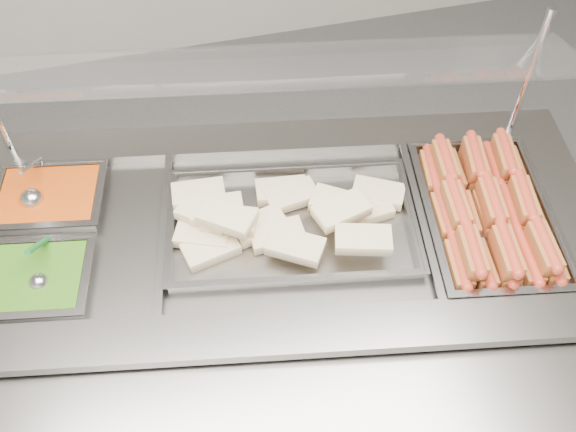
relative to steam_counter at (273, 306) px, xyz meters
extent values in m
cube|color=slate|center=(0.00, 0.00, -0.01)|extent=(1.90, 1.07, 0.87)
cube|color=gray|center=(-0.06, -0.34, 0.44)|extent=(1.87, 0.48, 0.03)
cube|color=gray|center=(0.06, 0.34, 0.44)|extent=(1.87, 0.48, 0.03)
cube|color=gray|center=(0.86, -0.16, 0.44)|extent=(0.23, 0.58, 0.03)
cube|color=black|center=(0.00, 0.00, 0.32)|extent=(1.69, 0.86, 0.02)
cube|color=gray|center=(0.42, -0.08, 0.45)|extent=(0.13, 0.56, 0.01)
cube|color=gray|center=(-0.29, 0.06, 0.45)|extent=(0.13, 0.56, 0.01)
cube|color=gray|center=(-0.10, -0.51, 0.40)|extent=(1.81, 0.58, 0.02)
cylinder|color=silver|center=(0.83, 0.17, 0.67)|extent=(0.02, 0.02, 0.44)
cube|color=silver|center=(0.04, 0.20, 0.83)|extent=(1.67, 0.59, 0.09)
cube|color=#CB450B|center=(-0.61, 0.26, 0.41)|extent=(0.32, 0.27, 0.09)
cube|color=#226510|center=(-0.66, -0.02, 0.41)|extent=(0.32, 0.27, 0.09)
cube|color=#AE5724|center=(0.46, -0.26, 0.43)|extent=(0.08, 0.16, 0.05)
cylinder|color=#BB3721|center=(0.46, -0.26, 0.45)|extent=(0.06, 0.17, 0.03)
cube|color=#AE5724|center=(0.49, -0.09, 0.43)|extent=(0.08, 0.16, 0.05)
cylinder|color=#BB3721|center=(0.49, -0.09, 0.45)|extent=(0.06, 0.17, 0.03)
cube|color=#AE5724|center=(0.52, 0.08, 0.43)|extent=(0.08, 0.16, 0.05)
cylinder|color=#BB3721|center=(0.52, 0.08, 0.45)|extent=(0.07, 0.17, 0.03)
cube|color=#AE5724|center=(0.52, -0.28, 0.43)|extent=(0.07, 0.16, 0.05)
cylinder|color=#BB3721|center=(0.52, -0.28, 0.45)|extent=(0.06, 0.17, 0.03)
cube|color=#AE5724|center=(0.55, -0.10, 0.43)|extent=(0.08, 0.16, 0.05)
cylinder|color=#BB3721|center=(0.55, -0.10, 0.45)|extent=(0.06, 0.17, 0.03)
cube|color=#AE5724|center=(0.58, 0.07, 0.43)|extent=(0.08, 0.16, 0.05)
cylinder|color=#BB3721|center=(0.58, 0.07, 0.45)|extent=(0.06, 0.17, 0.03)
cube|color=#AE5724|center=(0.58, -0.29, 0.43)|extent=(0.08, 0.16, 0.05)
cylinder|color=#BB3721|center=(0.58, -0.29, 0.45)|extent=(0.07, 0.17, 0.03)
cube|color=#AE5724|center=(0.61, -0.12, 0.43)|extent=(0.08, 0.16, 0.05)
cylinder|color=#BB3721|center=(0.61, -0.12, 0.45)|extent=(0.06, 0.17, 0.03)
cube|color=#AE5724|center=(0.65, 0.06, 0.43)|extent=(0.08, 0.16, 0.05)
cylinder|color=#BB3721|center=(0.65, 0.06, 0.45)|extent=(0.06, 0.17, 0.03)
cube|color=#AE5724|center=(0.64, -0.30, 0.43)|extent=(0.07, 0.16, 0.05)
cylinder|color=#BB3721|center=(0.64, -0.30, 0.45)|extent=(0.06, 0.17, 0.03)
cube|color=#AE5724|center=(0.67, -0.13, 0.43)|extent=(0.08, 0.16, 0.05)
cylinder|color=#BB3721|center=(0.67, -0.13, 0.45)|extent=(0.06, 0.17, 0.03)
cube|color=#AE5724|center=(0.71, 0.04, 0.43)|extent=(0.08, 0.16, 0.05)
cylinder|color=#BB3721|center=(0.71, 0.04, 0.45)|extent=(0.06, 0.17, 0.03)
cube|color=#AE5724|center=(0.70, -0.31, 0.43)|extent=(0.08, 0.16, 0.05)
cylinder|color=#BB3721|center=(0.70, -0.31, 0.45)|extent=(0.06, 0.17, 0.03)
cube|color=#AE5724|center=(0.74, -0.14, 0.43)|extent=(0.08, 0.16, 0.05)
cylinder|color=#BB3721|center=(0.74, -0.14, 0.45)|extent=(0.06, 0.17, 0.03)
cube|color=#AE5724|center=(0.77, 0.03, 0.43)|extent=(0.08, 0.16, 0.05)
cylinder|color=#BB3721|center=(0.77, 0.03, 0.45)|extent=(0.07, 0.17, 0.03)
cube|color=#AE5724|center=(0.49, -0.26, 0.48)|extent=(0.08, 0.16, 0.05)
cylinder|color=#BB3721|center=(0.49, -0.26, 0.51)|extent=(0.06, 0.17, 0.03)
cube|color=#AE5724|center=(0.51, -0.10, 0.48)|extent=(0.08, 0.16, 0.05)
cylinder|color=#BB3721|center=(0.51, -0.10, 0.51)|extent=(0.06, 0.17, 0.03)
cube|color=#AE5724|center=(0.55, 0.06, 0.48)|extent=(0.08, 0.16, 0.05)
cylinder|color=#BB3721|center=(0.55, 0.06, 0.51)|extent=(0.06, 0.17, 0.03)
cube|color=#AE5724|center=(0.58, -0.29, 0.48)|extent=(0.08, 0.16, 0.05)
cylinder|color=#BB3721|center=(0.58, -0.29, 0.51)|extent=(0.06, 0.17, 0.03)
cube|color=#AE5724|center=(0.61, -0.11, 0.48)|extent=(0.08, 0.16, 0.05)
cylinder|color=#BB3721|center=(0.61, -0.11, 0.51)|extent=(0.06, 0.17, 0.03)
cube|color=#AE5724|center=(0.64, 0.05, 0.48)|extent=(0.09, 0.16, 0.05)
cylinder|color=#BB3721|center=(0.64, 0.05, 0.51)|extent=(0.07, 0.17, 0.03)
cube|color=#AE5724|center=(0.68, -0.30, 0.48)|extent=(0.07, 0.16, 0.05)
cylinder|color=#BB3721|center=(0.68, -0.30, 0.51)|extent=(0.06, 0.17, 0.03)
cube|color=#AE5724|center=(0.71, -0.13, 0.48)|extent=(0.09, 0.16, 0.05)
cylinder|color=#BB3721|center=(0.71, -0.13, 0.51)|extent=(0.07, 0.17, 0.03)
cube|color=#AE5724|center=(0.74, 0.04, 0.48)|extent=(0.09, 0.16, 0.05)
cylinder|color=#BB3721|center=(0.74, 0.04, 0.51)|extent=(0.07, 0.17, 0.03)
cube|color=beige|center=(-0.03, 0.00, 0.44)|extent=(0.17, 0.12, 0.03)
cube|color=beige|center=(-0.18, -0.04, 0.44)|extent=(0.16, 0.12, 0.03)
cube|color=beige|center=(-0.19, 0.01, 0.44)|extent=(0.17, 0.14, 0.03)
cube|color=beige|center=(0.33, 0.03, 0.44)|extent=(0.17, 0.15, 0.03)
cube|color=beige|center=(0.06, 0.12, 0.44)|extent=(0.16, 0.10, 0.03)
cube|color=beige|center=(0.08, 0.09, 0.44)|extent=(0.16, 0.10, 0.03)
cube|color=beige|center=(0.01, -0.04, 0.44)|extent=(0.15, 0.09, 0.03)
cube|color=beige|center=(0.28, -0.02, 0.44)|extent=(0.16, 0.10, 0.03)
cube|color=beige|center=(-0.18, 0.13, 0.48)|extent=(0.16, 0.10, 0.03)
cube|color=beige|center=(-0.11, 0.02, 0.47)|extent=(0.17, 0.13, 0.03)
cube|color=beige|center=(-0.18, 0.06, 0.48)|extent=(0.17, 0.16, 0.03)
cube|color=beige|center=(0.20, 0.00, 0.47)|extent=(0.17, 0.15, 0.03)
cube|color=beige|center=(-0.14, 0.06, 0.47)|extent=(0.16, 0.10, 0.03)
cube|color=beige|center=(0.04, -0.12, 0.47)|extent=(0.17, 0.15, 0.03)
cube|color=beige|center=(0.19, -0.05, 0.50)|extent=(0.17, 0.12, 0.03)
cube|color=beige|center=(-0.12, 0.00, 0.51)|extent=(0.17, 0.16, 0.03)
cube|color=beige|center=(0.22, -0.16, 0.50)|extent=(0.17, 0.12, 0.03)
sphere|color=silver|center=(-0.65, 0.25, 0.45)|extent=(0.07, 0.07, 0.07)
cylinder|color=silver|center=(-0.63, 0.33, 0.51)|extent=(0.04, 0.16, 0.11)
sphere|color=silver|center=(-0.63, -0.05, 0.45)|extent=(0.06, 0.06, 0.06)
cylinder|color=#14732E|center=(-0.62, 0.03, 0.51)|extent=(0.04, 0.13, 0.11)
camera|label=1|loc=(-0.24, -1.11, 1.85)|focal=40.00mm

